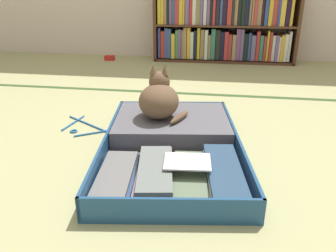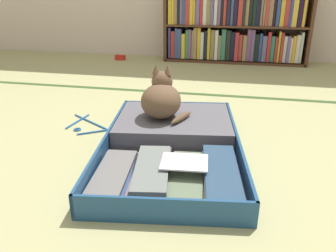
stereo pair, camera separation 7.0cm
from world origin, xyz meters
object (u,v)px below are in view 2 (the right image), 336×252
clothes_hanger (89,126)px  small_red_pouch (120,57)px  bookshelf (233,27)px  black_cat (162,99)px  open_suitcase (173,140)px

clothes_hanger → small_red_pouch: bearing=104.2°
bookshelf → small_red_pouch: bookshelf is taller
black_cat → small_red_pouch: size_ratio=2.76×
bookshelf → clothes_hanger: (-0.72, -1.99, -0.35)m
open_suitcase → black_cat: size_ratio=3.89×
bookshelf → open_suitcase: size_ratio=1.35×
bookshelf → black_cat: bookshelf is taller
bookshelf → small_red_pouch: (-1.18, -0.14, -0.33)m
bookshelf → clothes_hanger: size_ratio=4.02×
black_cat → small_red_pouch: (-0.89, 1.85, -0.17)m
black_cat → small_red_pouch: 2.06m
open_suitcase → clothes_hanger: 0.55m
open_suitcase → small_red_pouch: bearing=115.9°
bookshelf → clothes_hanger: bookshelf is taller
black_cat → clothes_hanger: size_ratio=0.77×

